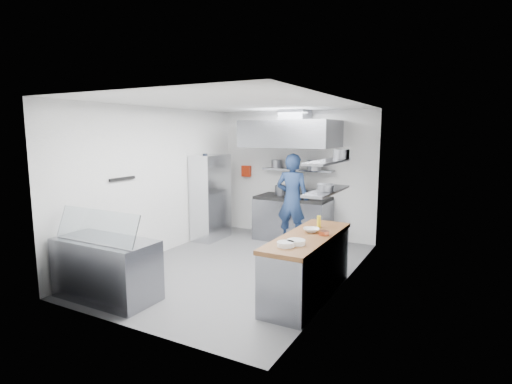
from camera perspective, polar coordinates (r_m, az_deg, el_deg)
The scene contains 36 objects.
floor at distance 7.09m, azimuth -2.34°, elevation -10.69°, with size 5.00×5.00×0.00m, color #48484A.
ceiling at distance 6.71m, azimuth -2.49°, elevation 12.52°, with size 5.00×5.00×0.00m, color silver.
wall_back at distance 8.98m, azimuth 5.75°, elevation 2.53°, with size 3.60×0.02×2.80m, color white.
wall_front at distance 4.81m, azimuth -17.80°, elevation -3.06°, with size 3.60×0.02×2.80m, color white.
wall_left at distance 7.82m, azimuth -13.83°, elevation 1.44°, with size 5.00×0.02×2.80m, color white.
wall_right at distance 6.05m, azimuth 12.43°, elevation -0.54°, with size 5.00×0.02×2.80m, color white.
gas_range at distance 8.73m, azimuth 5.26°, elevation -3.95°, with size 1.60×0.80×0.90m, color gray.
cooktop at distance 8.64m, azimuth 5.30°, elevation -0.85°, with size 1.57×0.78×0.06m, color black.
stock_pot_left at distance 8.89m, azimuth 3.66°, elevation 0.29°, with size 0.30×0.30×0.20m, color slate.
stock_pot_mid at distance 8.59m, azimuth 5.22°, elevation 0.12°, with size 0.34×0.34×0.24m, color slate.
stock_pot_right at distance 8.64m, azimuth 7.74°, elevation -0.15°, with size 0.26×0.26×0.16m, color slate.
over_range_shelf at distance 8.78m, azimuth 5.97°, elevation 3.18°, with size 1.60×0.30×0.04m, color gray.
shelf_pot_a at distance 8.98m, azimuth 2.97°, elevation 4.04°, with size 0.24×0.24×0.18m, color slate.
shelf_pot_b at distance 8.43m, azimuth 8.31°, elevation 3.80°, with size 0.30×0.30×0.22m, color slate.
extractor_hood at distance 8.36m, azimuth 4.96°, elevation 8.28°, with size 1.90×1.15×0.55m, color gray.
hood_duct at distance 8.58m, azimuth 5.60°, elevation 10.82°, with size 0.55×0.55×0.24m, color slate.
red_firebox at distance 9.47m, azimuth -1.39°, elevation 3.00°, with size 0.22×0.10×0.26m, color #B0260E.
chef at distance 8.26m, azimuth 5.22°, elevation -1.10°, with size 0.70×0.46×1.91m, color navy.
wire_rack at distance 8.77m, azimuth -6.49°, elevation -0.76°, with size 0.50×0.90×1.85m, color silver.
rack_bin_a at distance 8.53m, azimuth -7.73°, elevation -1.90°, with size 0.16×0.20×0.18m, color white.
rack_bin_b at distance 8.83m, azimuth -6.04°, elevation 1.77°, with size 0.14×0.19×0.17m, color yellow.
rack_jar at distance 8.44m, azimuth -7.28°, elevation 4.85°, with size 0.10×0.10×0.18m, color black.
knife_strip at distance 7.15m, azimuth -18.55°, elevation 1.81°, with size 0.04×0.55×0.05m, color black.
prep_counter_base at distance 5.83m, azimuth 7.38°, elevation -10.70°, with size 0.62×2.00×0.84m, color gray.
prep_counter_top at distance 5.70m, azimuth 7.46°, elevation -6.42°, with size 0.65×2.04×0.06m, color brown.
plate_stack_a at distance 5.21m, azimuth 5.72°, elevation -7.12°, with size 0.24×0.24×0.06m, color white.
plate_stack_b at distance 5.10m, azimuth 4.26°, elevation -7.44°, with size 0.22×0.22×0.06m, color white.
copper_pan at distance 5.71m, azimuth 9.64°, elevation -5.80°, with size 0.15×0.15×0.06m, color #BC5935.
squeeze_bottle at distance 6.14m, azimuth 8.97°, elevation -4.19°, with size 0.06×0.06×0.18m, color yellow.
mixing_bowl at distance 5.86m, azimuth 7.89°, elevation -5.40°, with size 0.23×0.23×0.06m, color white.
wall_shelf_lower at distance 5.80m, azimuth 10.12°, elevation 0.14°, with size 0.30×1.30×0.04m, color gray.
wall_shelf_upper at distance 5.75m, azimuth 10.23°, elevation 4.29°, with size 0.30×1.30×0.04m, color gray.
shelf_pot_c at distance 5.63m, azimuth 9.92°, elevation 0.62°, with size 0.23×0.23×0.10m, color slate.
shelf_pot_d at distance 6.15m, azimuth 12.08°, elevation 5.34°, with size 0.24×0.24×0.14m, color slate.
display_case at distance 6.10m, azimuth -20.60°, elevation -10.25°, with size 1.50×0.70×0.85m, color gray.
display_glass at distance 5.86m, azimuth -21.81°, elevation -4.54°, with size 1.47×0.02×0.45m, color silver.
Camera 1 is at (3.42, -5.75, 2.33)m, focal length 28.00 mm.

